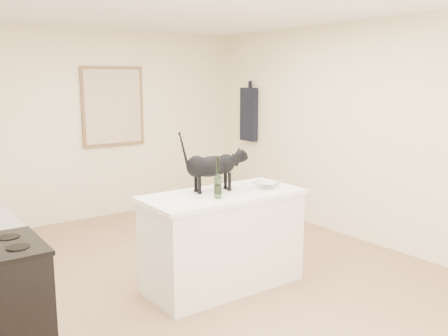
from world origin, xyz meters
TOP-DOWN VIEW (x-y plane):
  - floor at (0.00, 0.00)m, footprint 5.50×5.50m
  - ceiling at (0.00, 0.00)m, footprint 5.50×5.50m
  - wall_back at (0.00, 2.75)m, footprint 4.50×0.00m
  - wall_right at (2.25, 0.00)m, footprint 0.00×5.50m
  - island_base at (0.10, -0.20)m, footprint 1.44×0.67m
  - island_top at (0.10, -0.20)m, footprint 1.50×0.70m
  - artwork_frame at (0.30, 2.72)m, footprint 0.90×0.03m
  - artwork_canvas at (0.30, 2.70)m, footprint 0.82×0.00m
  - hanging_garment at (2.19, 2.05)m, footprint 0.08×0.34m
  - black_cat at (0.06, -0.09)m, footprint 0.63×0.29m
  - wine_bottle at (-0.05, -0.33)m, footprint 0.09×0.09m
  - glass_bowl at (0.56, -0.28)m, footprint 0.28×0.28m

SIDE VIEW (x-z plane):
  - floor at x=0.00m, z-range 0.00..0.00m
  - island_base at x=0.10m, z-range 0.00..0.86m
  - island_top at x=0.10m, z-range 0.86..0.90m
  - glass_bowl at x=0.56m, z-range 0.90..0.96m
  - wine_bottle at x=-0.05m, z-range 0.90..1.22m
  - black_cat at x=0.06m, z-range 0.90..1.32m
  - wall_back at x=0.00m, z-range -0.95..3.55m
  - wall_right at x=2.25m, z-range -1.45..4.05m
  - hanging_garment at x=2.19m, z-range 1.00..1.80m
  - artwork_frame at x=0.30m, z-range 1.00..2.10m
  - artwork_canvas at x=0.30m, z-range 1.04..2.06m
  - ceiling at x=0.00m, z-range 2.60..2.60m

